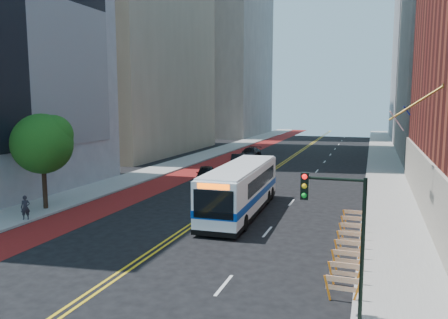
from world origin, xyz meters
TOP-DOWN VIEW (x-y plane):
  - ground at (0.00, 0.00)m, footprint 160.00×160.00m
  - sidewalk_left at (-12.00, 30.00)m, footprint 4.00×140.00m
  - sidewalk_right at (12.00, 30.00)m, footprint 4.00×140.00m
  - bus_lane_paint at (-8.10, 30.00)m, footprint 3.60×140.00m
  - center_line_inner at (-0.18, 30.00)m, footprint 0.14×140.00m
  - center_line_outer at (0.18, 30.00)m, footprint 0.14×140.00m
  - lane_dashes at (4.80, 38.00)m, footprint 0.14×98.20m
  - construction_barriers at (9.60, 3.42)m, footprint 1.42×10.91m
  - street_tree at (-11.24, 6.04)m, footprint 4.20×4.20m
  - traffic_signal at (9.41, -3.51)m, footprint 2.21×0.34m
  - transit_bus at (2.08, 9.70)m, footprint 3.15×12.32m
  - car_a at (-4.58, 20.10)m, footprint 2.98×4.70m
  - car_b at (-4.46, 30.31)m, footprint 2.53×4.71m
  - car_c at (-5.17, 38.16)m, footprint 2.33×5.09m
  - pedestrian at (-10.40, 3.16)m, footprint 0.68×0.60m

SIDE VIEW (x-z plane):
  - ground at x=0.00m, z-range 0.00..0.00m
  - center_line_inner at x=-0.18m, z-range 0.00..0.01m
  - center_line_outer at x=0.18m, z-range 0.00..0.01m
  - bus_lane_paint at x=-8.10m, z-range 0.00..0.01m
  - lane_dashes at x=4.80m, z-range 0.00..0.01m
  - sidewalk_left at x=-12.00m, z-range 0.00..0.15m
  - sidewalk_right at x=12.00m, z-range 0.00..0.15m
  - construction_barriers at x=9.60m, z-range 0.17..1.18m
  - car_c at x=-5.17m, z-range 0.00..1.44m
  - car_b at x=-4.46m, z-range 0.00..1.47m
  - car_a at x=-4.58m, z-range 0.00..1.49m
  - pedestrian at x=-10.40m, z-range 0.15..1.70m
  - transit_bus at x=2.08m, z-range 0.07..3.44m
  - traffic_signal at x=9.41m, z-range 1.18..6.26m
  - street_tree at x=-11.24m, z-range 1.56..8.26m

